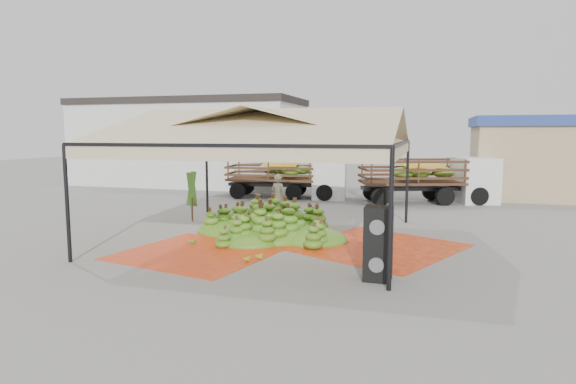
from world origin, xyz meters
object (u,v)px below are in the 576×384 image
(speaker_stack, at_px, (378,244))
(truck_right, at_px, (433,175))
(vendor, at_px, (278,197))
(banana_heap, at_px, (272,219))
(truck_left, at_px, (292,173))

(speaker_stack, relative_size, truck_right, 0.26)
(vendor, xyz_separation_m, truck_right, (5.66, 6.35, 0.44))
(vendor, bearing_deg, banana_heap, 122.97)
(banana_heap, xyz_separation_m, truck_left, (-1.93, 9.16, 0.69))
(banana_heap, distance_m, speaker_stack, 5.26)
(speaker_stack, distance_m, truck_left, 14.07)
(truck_right, bearing_deg, vendor, -150.58)
(banana_heap, bearing_deg, truck_left, 101.90)
(speaker_stack, bearing_deg, truck_left, 114.87)
(banana_heap, bearing_deg, vendor, 103.28)
(banana_heap, distance_m, truck_right, 10.55)
(speaker_stack, bearing_deg, truck_right, 85.71)
(truck_left, distance_m, truck_right, 6.90)
(vendor, bearing_deg, truck_left, -59.06)
(speaker_stack, relative_size, vendor, 0.96)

